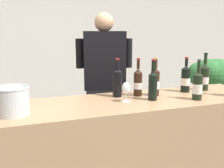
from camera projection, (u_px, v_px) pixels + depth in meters
The scene contains 13 objects.
wall_back at pixel (66, 36), 4.50m from camera, with size 8.00×0.10×2.80m, color beige.
counter at pixel (122, 154), 2.28m from camera, with size 2.52×0.64×0.94m, color #9E7A56.
wine_bottle_0 at pixel (117, 82), 2.32m from camera, with size 0.08×0.08×0.33m.
wine_bottle_1 at pixel (155, 82), 2.36m from camera, with size 0.08×0.08×0.33m.
wine_bottle_2 at pixel (153, 84), 2.20m from camera, with size 0.07×0.07×0.34m.
wine_bottle_3 at pixel (198, 86), 2.22m from camera, with size 0.08×0.08×0.34m.
wine_bottle_4 at pixel (138, 82), 2.35m from camera, with size 0.08×0.08×0.33m.
wine_bottle_5 at pixel (204, 77), 2.57m from camera, with size 0.09×0.09×0.36m.
wine_bottle_7 at pixel (186, 79), 2.50m from camera, with size 0.09×0.09×0.33m.
wine_glass at pixel (126, 89), 2.16m from camera, with size 0.07×0.07×0.16m.
ice_bucket at pixel (13, 101), 1.83m from camera, with size 0.23×0.23×0.20m.
person_server at pixel (104, 95), 2.87m from camera, with size 0.58×0.33×1.68m.
potted_shrub at pixel (211, 82), 3.63m from camera, with size 0.60×0.50×1.13m.
Camera 1 is at (-0.78, -1.97, 1.51)m, focal length 43.01 mm.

